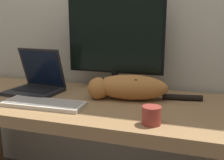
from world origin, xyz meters
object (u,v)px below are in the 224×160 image
at_px(cat, 127,87).
at_px(monitor, 115,40).
at_px(external_keyboard, 44,104).
at_px(laptop, 37,84).
at_px(coffee_mug, 151,115).

bearing_deg(cat, monitor, 118.21).
bearing_deg(external_keyboard, cat, 31.05).
bearing_deg(monitor, external_keyboard, -121.43).
xyz_separation_m(external_keyboard, cat, (0.37, 0.24, 0.06)).
height_order(laptop, external_keyboard, laptop).
bearing_deg(monitor, coffee_mug, -57.32).
bearing_deg(coffee_mug, monitor, 122.68).
relative_size(laptop, coffee_mug, 3.91).
height_order(monitor, coffee_mug, monitor).
distance_m(external_keyboard, coffee_mug, 0.56).
distance_m(laptop, coffee_mug, 0.80).
height_order(laptop, coffee_mug, laptop).
relative_size(laptop, cat, 0.51).
height_order(external_keyboard, coffee_mug, coffee_mug).
relative_size(monitor, coffee_mug, 7.42).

